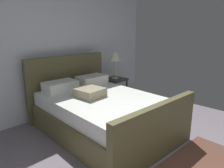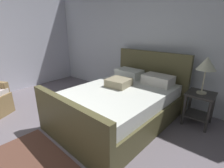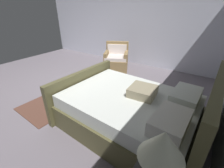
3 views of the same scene
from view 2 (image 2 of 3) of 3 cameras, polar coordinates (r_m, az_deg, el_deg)
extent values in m
cube|color=silver|center=(4.06, 10.05, 14.99)|extent=(5.70, 0.12, 2.81)
cube|color=brown|center=(3.09, 2.42, -9.34)|extent=(1.65, 2.13, 0.40)
cube|color=brown|center=(3.77, 13.18, 1.99)|extent=(1.67, 0.19, 1.19)
cube|color=brown|center=(2.38, -15.06, -14.01)|extent=(1.67, 0.19, 0.78)
cube|color=silver|center=(2.95, 2.50, -4.04)|extent=(1.57, 2.07, 0.22)
cube|color=silver|center=(3.65, 5.97, 3.70)|extent=(0.58, 0.39, 0.18)
cube|color=silver|center=(3.30, 15.66, 1.44)|extent=(0.58, 0.39, 0.18)
cube|color=gray|center=(3.09, 2.35, 0.57)|extent=(0.43, 0.43, 0.14)
cube|color=#302E2C|center=(3.22, 28.56, -3.14)|extent=(0.44, 0.44, 0.04)
cube|color=#302E2C|center=(3.37, 27.49, -9.47)|extent=(0.40, 0.40, 0.02)
cylinder|color=#302E2C|center=(3.19, 23.66, -8.43)|extent=(0.04, 0.04, 0.56)
cylinder|color=#302E2C|center=(3.14, 30.35, -10.04)|extent=(0.04, 0.04, 0.56)
cylinder|color=#302E2C|center=(3.53, 25.47, -6.07)|extent=(0.04, 0.04, 0.56)
cylinder|color=#302E2C|center=(3.48, 31.50, -7.46)|extent=(0.04, 0.04, 0.56)
cylinder|color=#B7B293|center=(3.21, 28.64, -2.64)|extent=(0.16, 0.16, 0.02)
cylinder|color=#B7B293|center=(3.15, 29.23, 0.85)|extent=(0.02, 0.02, 0.39)
cone|color=beige|center=(3.08, 30.12, 6.21)|extent=(0.31, 0.31, 0.21)
camera|label=1|loc=(3.85, -54.61, 11.52)|focal=33.46mm
camera|label=3|loc=(3.12, 46.77, 17.33)|focal=24.41mm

